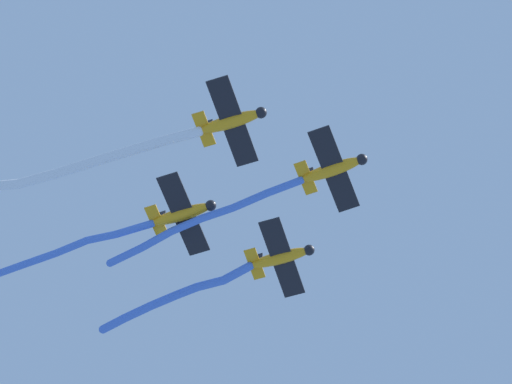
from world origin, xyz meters
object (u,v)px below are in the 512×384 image
(airplane_right_wing, at_px, (232,121))
(airplane_left_wing, at_px, (282,257))
(airplane_lead, at_px, (333,169))
(airplane_slot, at_px, (183,214))

(airplane_right_wing, bearing_deg, airplane_left_wing, 89.72)
(airplane_lead, height_order, airplane_slot, airplane_lead)
(airplane_left_wing, xyz_separation_m, airplane_right_wing, (-12.75, 3.69, 0.70))
(airplane_lead, bearing_deg, airplane_slot, -177.29)
(airplane_lead, bearing_deg, airplane_right_wing, -132.30)
(airplane_lead, xyz_separation_m, airplane_left_wing, (8.23, 4.53, -0.40))
(airplane_lead, distance_m, airplane_left_wing, 9.40)
(airplane_slot, bearing_deg, airplane_right_wing, -44.42)
(airplane_right_wing, xyz_separation_m, airplane_slot, (8.22, 4.53, -0.50))
(airplane_lead, height_order, airplane_left_wing, airplane_lead)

